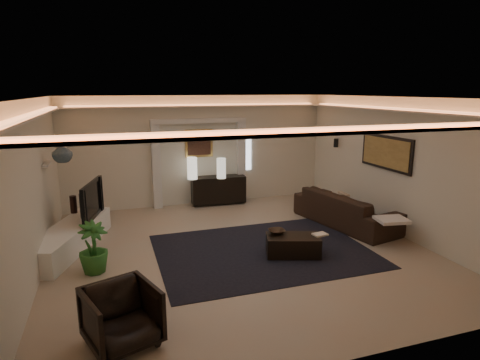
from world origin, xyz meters
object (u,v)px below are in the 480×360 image
object	(u,v)px
console	(218,190)
coffee_table	(293,245)
armchair	(122,317)
sofa	(346,209)

from	to	relation	value
console	coffee_table	size ratio (longest dim) A/B	1.47
console	coffee_table	bearing A→B (deg)	-80.94
console	coffee_table	distance (m)	3.85
armchair	console	bearing A→B (deg)	44.30
sofa	armchair	world-z (taller)	sofa
coffee_table	console	bearing A→B (deg)	114.15
console	sofa	world-z (taller)	console
sofa	armchair	size ratio (longest dim) A/B	3.13
sofa	armchair	distance (m)	5.90
coffee_table	armchair	size ratio (longest dim) A/B	1.20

